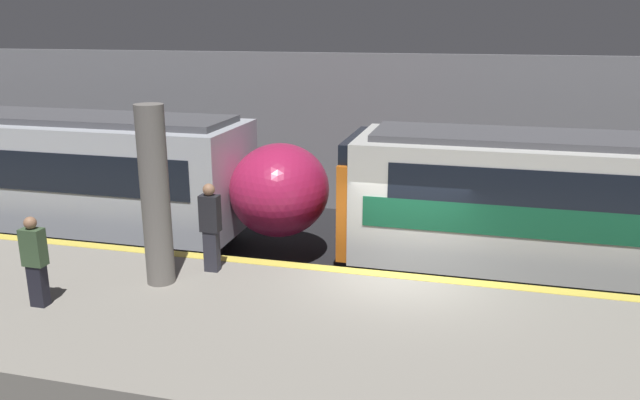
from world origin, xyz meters
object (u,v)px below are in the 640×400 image
at_px(person_waiting, 35,260).
at_px(train_modern, 21,173).
at_px(support_pillar_near, 155,196).
at_px(person_walking, 211,225).

bearing_deg(person_waiting, train_modern, 130.96).
bearing_deg(support_pillar_near, person_waiting, -136.46).
bearing_deg(train_modern, person_waiting, -49.04).
bearing_deg(person_walking, support_pillar_near, -133.16).
height_order(train_modern, person_walking, train_modern).
height_order(train_modern, person_waiting, train_modern).
distance_m(train_modern, person_waiting, 7.47).
bearing_deg(support_pillar_near, train_modern, 147.02).
height_order(person_waiting, person_walking, person_walking).
xyz_separation_m(person_waiting, person_walking, (2.26, 2.23, 0.10)).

